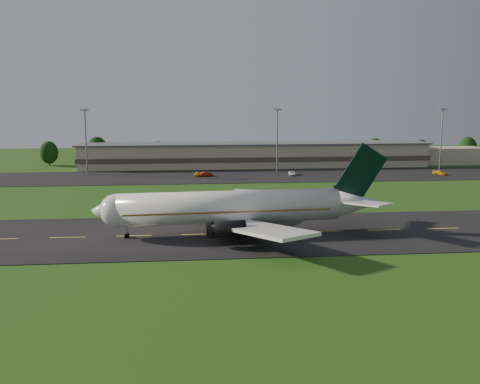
{
  "coord_description": "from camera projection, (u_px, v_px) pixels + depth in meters",
  "views": [
    {
      "loc": [
        -23.63,
        -89.68,
        22.69
      ],
      "look_at": [
        -14.04,
        8.0,
        6.0
      ],
      "focal_mm": 40.0,
      "sensor_mm": 36.0,
      "label": 1
    }
  ],
  "objects": [
    {
      "name": "service_vehicle_d",
      "position": [
        440.0,
        173.0,
        165.95
      ],
      "size": [
        4.23,
        4.71,
        1.31
      ],
      "primitive_type": "imported",
      "rotation": [
        0.0,
        0.0,
        0.66
      ],
      "color": "#E6A90D",
      "rests_on": "apron"
    },
    {
      "name": "light_mast_west",
      "position": [
        86.0,
        134.0,
        165.13
      ],
      "size": [
        2.4,
        1.2,
        20.35
      ],
      "color": "gray",
      "rests_on": "ground"
    },
    {
      "name": "terminal",
      "position": [
        273.0,
        155.0,
        188.39
      ],
      "size": [
        145.0,
        16.0,
        8.4
      ],
      "color": "#B8A58D",
      "rests_on": "ground"
    },
    {
      "name": "taxiway",
      "position": [
        324.0,
        232.0,
        94.06
      ],
      "size": [
        220.0,
        30.0,
        0.1
      ],
      "primitive_type": "cube",
      "color": "black",
      "rests_on": "ground"
    },
    {
      "name": "light_mast_east",
      "position": [
        442.0,
        132.0,
        176.21
      ],
      "size": [
        2.4,
        1.2,
        20.35
      ],
      "color": "gray",
      "rests_on": "ground"
    },
    {
      "name": "service_vehicle_a",
      "position": [
        197.0,
        174.0,
        163.1
      ],
      "size": [
        1.99,
        4.03,
        1.32
      ],
      "primitive_type": "imported",
      "rotation": [
        0.0,
        0.0,
        -0.12
      ],
      "color": "yellow",
      "rests_on": "apron"
    },
    {
      "name": "ground",
      "position": [
        324.0,
        232.0,
        94.07
      ],
      "size": [
        360.0,
        360.0,
        0.0
      ],
      "primitive_type": "plane",
      "color": "#1F4110",
      "rests_on": "ground"
    },
    {
      "name": "light_mast_centre",
      "position": [
        277.0,
        133.0,
        170.91
      ],
      "size": [
        2.4,
        1.2,
        20.35
      ],
      "color": "gray",
      "rests_on": "ground"
    },
    {
      "name": "tree_line",
      "position": [
        335.0,
        149.0,
        199.95
      ],
      "size": [
        197.24,
        8.52,
        10.34
      ],
      "color": "black",
      "rests_on": "ground"
    },
    {
      "name": "airliner",
      "position": [
        235.0,
        208.0,
        91.83
      ],
      "size": [
        51.3,
        42.1,
        15.57
      ],
      "rotation": [
        0.0,
        0.0,
        0.06
      ],
      "color": "white",
      "rests_on": "ground"
    },
    {
      "name": "apron",
      "position": [
        265.0,
        176.0,
        164.7
      ],
      "size": [
        260.0,
        30.0,
        0.1
      ],
      "primitive_type": "cube",
      "color": "black",
      "rests_on": "ground"
    },
    {
      "name": "service_vehicle_c",
      "position": [
        292.0,
        173.0,
        165.33
      ],
      "size": [
        2.57,
        4.71,
        1.25
      ],
      "primitive_type": "imported",
      "rotation": [
        0.0,
        0.0,
        -0.11
      ],
      "color": "white",
      "rests_on": "apron"
    },
    {
      "name": "service_vehicle_b",
      "position": [
        206.0,
        174.0,
        162.9
      ],
      "size": [
        4.3,
        2.66,
        1.34
      ],
      "primitive_type": "imported",
      "rotation": [
        0.0,
        0.0,
        1.9
      ],
      "color": "#A21B0A",
      "rests_on": "apron"
    }
  ]
}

